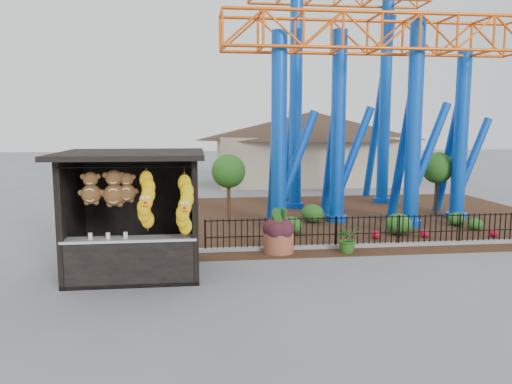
{
  "coord_description": "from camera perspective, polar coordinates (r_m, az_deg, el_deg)",
  "views": [
    {
      "loc": [
        -1.44,
        -11.54,
        3.79
      ],
      "look_at": [
        0.14,
        1.5,
        2.0
      ],
      "focal_mm": 35.0,
      "sensor_mm": 36.0,
      "label": 1
    }
  ],
  "objects": [
    {
      "name": "ground",
      "position": [
        12.23,
        0.2,
        -10.29
      ],
      "size": [
        120.0,
        120.0,
        0.0
      ],
      "primitive_type": "plane",
      "color": "slate",
      "rests_on": "ground"
    },
    {
      "name": "mulch_bed",
      "position": [
        20.63,
        8.53,
        -2.89
      ],
      "size": [
        18.0,
        12.0,
        0.02
      ],
      "primitive_type": "cube",
      "color": "#331E11",
      "rests_on": "ground"
    },
    {
      "name": "pavilion",
      "position": [
        32.42,
        6.42,
        6.43
      ],
      "size": [
        15.0,
        15.0,
        4.8
      ],
      "color": "#BFAD8C",
      "rests_on": "ground"
    },
    {
      "name": "curb",
      "position": [
        15.97,
        13.3,
        -5.96
      ],
      "size": [
        18.0,
        0.18,
        0.12
      ],
      "primitive_type": "cube",
      "color": "gray",
      "rests_on": "ground"
    },
    {
      "name": "roller_coaster",
      "position": [
        21.0,
        11.76,
        14.86
      ],
      "size": [
        11.0,
        6.37,
        10.82
      ],
      "color": "blue",
      "rests_on": "ground"
    },
    {
      "name": "picket_fence",
      "position": [
        16.2,
        16.35,
        -4.28
      ],
      "size": [
        12.2,
        0.06,
        1.0
      ],
      "primitive_type": null,
      "color": "black",
      "rests_on": "ground"
    },
    {
      "name": "potted_plant",
      "position": [
        15.07,
        10.46,
        -5.24
      ],
      "size": [
        0.86,
        0.76,
        0.87
      ],
      "primitive_type": "imported",
      "rotation": [
        0.0,
        0.0,
        0.12
      ],
      "color": "#2B5719",
      "rests_on": "ground"
    },
    {
      "name": "prize_booth",
      "position": [
        12.74,
        -13.72,
        -2.69
      ],
      "size": [
        3.5,
        3.4,
        3.12
      ],
      "color": "black",
      "rests_on": "ground"
    },
    {
      "name": "landscaping",
      "position": [
        18.35,
        12.06,
        -3.26
      ],
      "size": [
        7.39,
        3.82,
        0.73
      ],
      "color": "#235318",
      "rests_on": "mulch_bed"
    },
    {
      "name": "terracotta_planter",
      "position": [
        14.86,
        2.6,
        -5.82
      ],
      "size": [
        1.06,
        1.06,
        0.61
      ],
      "primitive_type": "cylinder",
      "rotation": [
        0.0,
        0.0,
        0.22
      ],
      "color": "#995237",
      "rests_on": "ground"
    },
    {
      "name": "planter_foliage",
      "position": [
        14.72,
        2.62,
        -3.46
      ],
      "size": [
        0.7,
        0.7,
        0.64
      ],
      "primitive_type": "ellipsoid",
      "color": "#33141B",
      "rests_on": "terracotta_planter"
    }
  ]
}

